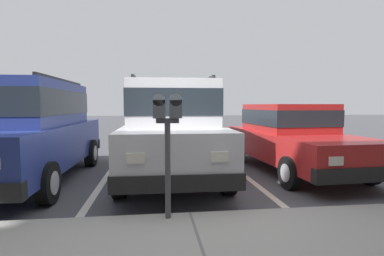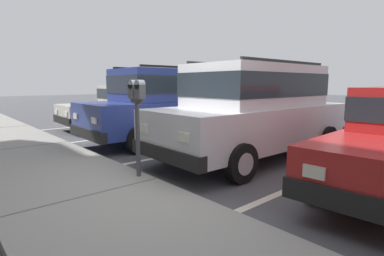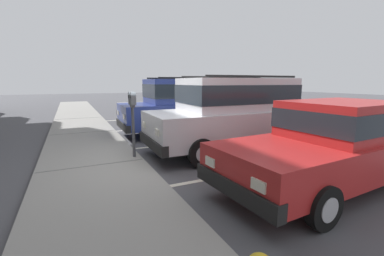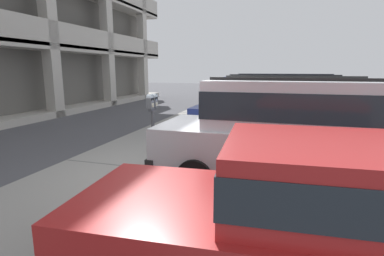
% 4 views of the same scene
% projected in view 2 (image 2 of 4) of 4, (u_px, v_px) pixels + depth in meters
% --- Properties ---
extents(ground_plane, '(80.00, 80.00, 0.10)m').
position_uv_depth(ground_plane, '(167.00, 186.00, 4.87)').
color(ground_plane, '#4C4C51').
extents(sidewalk, '(40.00, 2.20, 0.12)m').
position_uv_depth(sidewalk, '(89.00, 199.00, 4.00)').
color(sidewalk, gray).
rests_on(sidewalk, ground_plane).
extents(parking_stall_lines, '(11.89, 4.80, 0.01)m').
position_uv_depth(parking_stall_lines, '(178.00, 154.00, 6.86)').
color(parking_stall_lines, silver).
rests_on(parking_stall_lines, ground_plane).
extents(silver_suv, '(2.07, 4.81, 2.03)m').
position_uv_depth(silver_suv, '(255.00, 108.00, 6.33)').
color(silver_suv, silver).
rests_on(silver_suv, ground_plane).
extents(dark_hatchback, '(2.08, 4.81, 2.03)m').
position_uv_depth(dark_hatchback, '(168.00, 102.00, 8.35)').
color(dark_hatchback, navy).
rests_on(dark_hatchback, ground_plane).
extents(blue_coupe, '(1.95, 4.54, 1.54)m').
position_uv_depth(blue_coupe, '(127.00, 105.00, 11.05)').
color(blue_coupe, beige).
rests_on(blue_coupe, ground_plane).
extents(parking_meter_near, '(0.35, 0.12, 1.53)m').
position_uv_depth(parking_meter_near, '(137.00, 105.00, 4.66)').
color(parking_meter_near, '#47474C').
rests_on(parking_meter_near, sidewalk).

